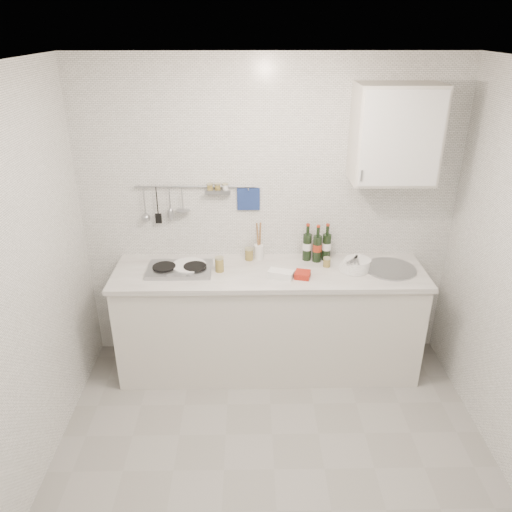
{
  "coord_description": "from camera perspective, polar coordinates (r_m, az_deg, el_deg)",
  "views": [
    {
      "loc": [
        -0.16,
        -2.38,
        2.69
      ],
      "look_at": [
        -0.11,
        0.9,
        1.14
      ],
      "focal_mm": 35.0,
      "sensor_mm": 36.0,
      "label": 1
    }
  ],
  "objects": [
    {
      "name": "wine_bottles",
      "position": [
        4.04,
        7.0,
        1.53
      ],
      "size": [
        0.23,
        0.1,
        0.31
      ],
      "rotation": [
        0.0,
        0.0,
        -0.01
      ],
      "color": "black",
      "rests_on": "counter"
    },
    {
      "name": "utensil_crock",
      "position": [
        4.07,
        0.33,
        0.72
      ],
      "size": [
        0.08,
        0.08,
        0.32
      ],
      "rotation": [
        0.0,
        0.0,
        0.12
      ],
      "color": "white",
      "rests_on": "counter"
    },
    {
      "name": "ceiling",
      "position": [
        2.39,
        3.1,
        20.72
      ],
      "size": [
        3.0,
        3.0,
        0.0
      ],
      "primitive_type": "plane",
      "rotation": [
        3.14,
        0.0,
        0.0
      ],
      "color": "silver",
      "rests_on": "back_wall"
    },
    {
      "name": "floor",
      "position": [
        3.59,
        2.09,
        -23.18
      ],
      "size": [
        3.0,
        3.0,
        0.0
      ],
      "primitive_type": "plane",
      "color": "gray",
      "rests_on": "ground"
    },
    {
      "name": "jar_c",
      "position": [
        3.99,
        8.09,
        -0.68
      ],
      "size": [
        0.06,
        0.06,
        0.08
      ],
      "rotation": [
        0.0,
        0.0,
        0.17
      ],
      "color": "olive",
      "rests_on": "counter"
    },
    {
      "name": "back_wall",
      "position": [
        4.05,
        1.42,
        4.45
      ],
      "size": [
        3.0,
        0.02,
        2.5
      ],
      "primitive_type": "cube",
      "color": "silver",
      "rests_on": "floor"
    },
    {
      "name": "strawberry_punnet",
      "position": [
        3.8,
        5.33,
        -2.14
      ],
      "size": [
        0.14,
        0.14,
        0.05
      ],
      "primitive_type": "cube",
      "rotation": [
        0.0,
        0.0,
        -0.25
      ],
      "color": "red",
      "rests_on": "counter"
    },
    {
      "name": "counter",
      "position": [
        4.15,
        1.55,
        -7.64
      ],
      "size": [
        2.44,
        0.64,
        0.96
      ],
      "color": "silver",
      "rests_on": "floor"
    },
    {
      "name": "wall_cabinet",
      "position": [
        3.82,
        15.64,
        13.25
      ],
      "size": [
        0.6,
        0.38,
        0.7
      ],
      "color": "silver",
      "rests_on": "back_wall"
    },
    {
      "name": "wall_left",
      "position": [
        3.09,
        -26.67,
        -5.46
      ],
      "size": [
        0.02,
        2.8,
        2.5
      ],
      "primitive_type": "cube",
      "color": "silver",
      "rests_on": "floor"
    },
    {
      "name": "jar_d",
      "position": [
        3.87,
        -4.2,
        -0.96
      ],
      "size": [
        0.07,
        0.07,
        0.12
      ],
      "rotation": [
        0.0,
        0.0,
        -0.3
      ],
      "color": "olive",
      "rests_on": "counter"
    },
    {
      "name": "jar_a",
      "position": [
        4.06,
        -0.8,
        0.23
      ],
      "size": [
        0.07,
        0.07,
        0.1
      ],
      "rotation": [
        0.0,
        0.0,
        0.34
      ],
      "color": "olive",
      "rests_on": "counter"
    },
    {
      "name": "plate_stack_sink",
      "position": [
        3.98,
        11.32,
        -0.97
      ],
      "size": [
        0.25,
        0.24,
        0.09
      ],
      "rotation": [
        0.0,
        0.0,
        -0.4
      ],
      "color": "white",
      "rests_on": "counter"
    },
    {
      "name": "wall_rail",
      "position": [
        3.98,
        -7.21,
        6.57
      ],
      "size": [
        0.98,
        0.09,
        0.34
      ],
      "color": "#93969B",
      "rests_on": "back_wall"
    },
    {
      "name": "butter_dish",
      "position": [
        3.79,
        2.87,
        -2.09
      ],
      "size": [
        0.21,
        0.15,
        0.06
      ],
      "primitive_type": "cube",
      "rotation": [
        0.0,
        0.0,
        -0.34
      ],
      "color": "white",
      "rests_on": "counter"
    },
    {
      "name": "jar_b",
      "position": [
        4.15,
        7.74,
        0.51
      ],
      "size": [
        0.07,
        0.07,
        0.09
      ],
      "rotation": [
        0.0,
        0.0,
        0.09
      ],
      "color": "olive",
      "rests_on": "counter"
    },
    {
      "name": "plate_stack_hob",
      "position": [
        3.95,
        -7.77,
        -1.25
      ],
      "size": [
        0.29,
        0.29,
        0.04
      ],
      "rotation": [
        0.0,
        0.0,
        -0.32
      ],
      "color": "#5268BA",
      "rests_on": "counter"
    }
  ]
}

